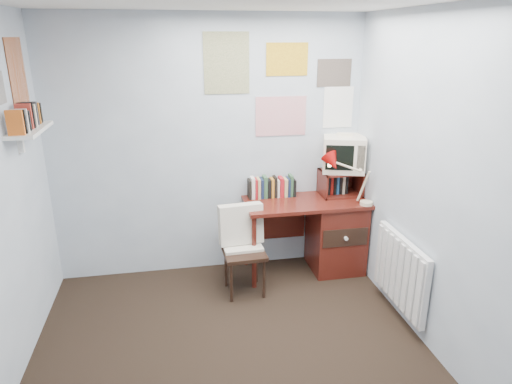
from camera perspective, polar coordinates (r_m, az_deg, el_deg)
ground at (r=3.44m, az=-2.15°, el=-22.73°), size 3.50×3.50×0.00m
back_wall at (r=4.43m, az=-5.81°, el=5.31°), size 3.00×0.02×2.50m
right_wall at (r=3.32m, az=24.06°, el=-0.99°), size 0.02×3.50×2.50m
desk at (r=4.70m, az=9.26°, el=-4.92°), size 1.20×0.55×0.76m
desk_chair at (r=4.22m, az=-1.48°, el=-7.67°), size 0.42×0.41×0.80m
desk_lamp at (r=4.41m, az=13.82°, el=1.12°), size 0.32×0.28×0.44m
tv_riser at (r=4.67m, az=10.49°, el=1.14°), size 0.40×0.30×0.25m
crt_tv at (r=4.61m, az=10.90°, el=4.96°), size 0.50×0.48×0.38m
book_row at (r=4.56m, az=2.74°, el=0.79°), size 0.60×0.14×0.22m
radiator at (r=4.05m, az=17.66°, el=-9.50°), size 0.09×0.80×0.60m
wall_shelf at (r=3.85m, az=-26.43°, el=6.97°), size 0.20×0.62×0.24m
posters_back at (r=4.44m, az=3.20°, el=13.26°), size 1.20×0.01×0.90m
posters_left at (r=3.83m, az=-28.66°, el=12.38°), size 0.01×0.70×0.60m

